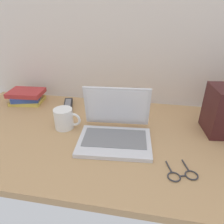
% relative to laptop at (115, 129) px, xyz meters
% --- Properties ---
extents(desk, '(1.60, 0.76, 0.03)m').
position_rel_laptop_xyz_m(desk, '(-0.04, 0.02, -0.06)').
color(desk, tan).
rests_on(desk, ground).
extents(laptop, '(0.33, 0.29, 0.22)m').
position_rel_laptop_xyz_m(laptop, '(0.00, 0.00, 0.00)').
color(laptop, silver).
rests_on(laptop, desk).
extents(coffee_mug, '(0.13, 0.09, 0.10)m').
position_rel_laptop_xyz_m(coffee_mug, '(-0.25, 0.04, 0.00)').
color(coffee_mug, white).
rests_on(coffee_mug, desk).
extents(remote_control_near, '(0.09, 0.17, 0.02)m').
position_rel_laptop_xyz_m(remote_control_near, '(-0.32, 0.26, -0.03)').
color(remote_control_near, black).
rests_on(remote_control_near, desk).
extents(eyeglasses, '(0.12, 0.13, 0.01)m').
position_rel_laptop_xyz_m(eyeglasses, '(0.27, -0.19, -0.04)').
color(eyeglasses, '#333338').
rests_on(eyeglasses, desk).
extents(book_stack, '(0.21, 0.17, 0.07)m').
position_rel_laptop_xyz_m(book_stack, '(-0.59, 0.28, -0.01)').
color(book_stack, '#D8BF4C').
rests_on(book_stack, desk).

